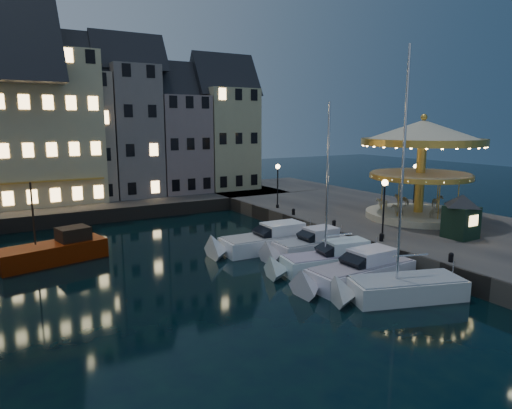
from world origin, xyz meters
TOP-DOWN VIEW (x-y plane):
  - ground at (0.00, 0.00)m, footprint 160.00×160.00m
  - quay_east at (14.00, 6.00)m, footprint 16.00×56.00m
  - quay_north at (-8.00, 28.00)m, footprint 44.00×12.00m
  - quaywall_e at (6.00, 6.00)m, footprint 0.15×44.00m
  - quaywall_n at (-6.00, 22.00)m, footprint 48.00×0.15m
  - streetlamp_b at (7.20, 1.00)m, footprint 0.44×0.44m
  - streetlamp_c at (7.20, 14.50)m, footprint 0.44×0.44m
  - streetlamp_d at (18.50, 8.00)m, footprint 0.44×0.44m
  - bollard_a at (6.60, -5.00)m, footprint 0.30×0.30m
  - bollard_b at (6.60, 0.50)m, footprint 0.30×0.30m
  - bollard_c at (6.60, 5.50)m, footprint 0.30×0.30m
  - bollard_d at (6.60, 11.00)m, footprint 0.30×0.30m
  - townhouse_nb at (-14.05, 30.00)m, footprint 6.16×8.00m
  - townhouse_nc at (-8.00, 30.00)m, footprint 6.82×8.00m
  - townhouse_nd at (-2.25, 30.00)m, footprint 5.50×8.00m
  - townhouse_ne at (3.20, 30.00)m, footprint 6.16×8.00m
  - townhouse_nf at (9.25, 30.00)m, footprint 6.82×8.00m
  - hotel_corner at (-14.00, 30.00)m, footprint 17.60×9.00m
  - motorboat_a at (1.95, -5.21)m, footprint 7.19×4.33m
  - motorboat_b at (1.73, -2.34)m, footprint 7.95×2.51m
  - motorboat_c at (1.82, 0.24)m, footprint 7.97×3.23m
  - motorboat_d at (2.73, 3.67)m, footprint 6.76×2.29m
  - motorboat_e at (1.02, 6.40)m, footprint 8.78×2.82m
  - red_fishing_boat at (-12.93, 11.23)m, footprint 7.22×3.84m
  - carousel at (14.96, 4.48)m, footprint 9.98×9.98m
  - ticket_kiosk at (12.03, -1.67)m, footprint 3.01×3.01m

SIDE VIEW (x-z plane):
  - ground at x=0.00m, z-range 0.00..0.00m
  - motorboat_a at x=1.95m, z-range -5.46..6.53m
  - motorboat_d at x=2.73m, z-range -0.44..1.71m
  - motorboat_b at x=1.73m, z-range -0.43..1.72m
  - motorboat_e at x=1.02m, z-range -0.43..1.72m
  - quay_east at x=14.00m, z-range 0.00..1.30m
  - quay_north at x=-8.00m, z-range 0.00..1.30m
  - quaywall_e at x=6.00m, z-range 0.00..1.30m
  - quaywall_n at x=-6.00m, z-range 0.00..1.30m
  - motorboat_c at x=1.82m, z-range -4.59..5.94m
  - red_fishing_boat at x=-12.93m, z-range -2.19..3.57m
  - bollard_a at x=6.60m, z-range 1.32..1.89m
  - bollard_b at x=6.60m, z-range 1.32..1.89m
  - bollard_c at x=6.60m, z-range 1.32..1.89m
  - bollard_d at x=6.60m, z-range 1.32..1.89m
  - ticket_kiosk at x=12.03m, z-range 1.63..5.17m
  - streetlamp_b at x=7.20m, z-range 1.93..6.10m
  - streetlamp_c at x=7.20m, z-range 1.93..6.10m
  - streetlamp_d at x=18.50m, z-range 1.93..6.10m
  - carousel at x=14.96m, z-range 2.69..11.42m
  - townhouse_ne at x=3.20m, z-range 1.38..14.18m
  - townhouse_nb at x=-14.05m, z-range 1.38..15.18m
  - townhouse_nf at x=9.25m, z-range 1.38..15.18m
  - townhouse_nc at x=-8.00m, z-range 1.38..16.18m
  - townhouse_nd at x=-2.25m, z-range 1.38..17.18m
  - hotel_corner at x=-14.00m, z-range 1.38..18.18m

